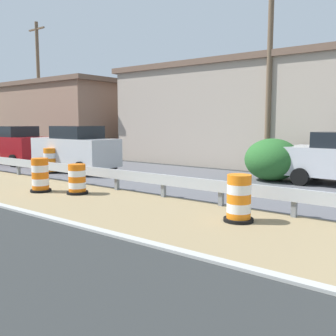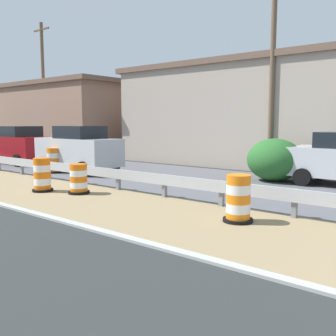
# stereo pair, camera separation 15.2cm
# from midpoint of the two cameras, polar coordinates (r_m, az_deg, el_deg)

# --- Properties ---
(traffic_barrel_nearest) EXTENTS (0.69, 0.69, 1.09)m
(traffic_barrel_nearest) POSITION_cam_midpoint_polar(r_m,az_deg,el_deg) (8.87, 10.09, -4.81)
(traffic_barrel_nearest) COLOR orange
(traffic_barrel_nearest) RESTS_ON ground
(traffic_barrel_close) EXTENTS (0.68, 0.68, 0.95)m
(traffic_barrel_close) POSITION_cam_midpoint_polar(r_m,az_deg,el_deg) (12.44, -13.81, -1.85)
(traffic_barrel_close) COLOR orange
(traffic_barrel_close) RESTS_ON ground
(traffic_barrel_mid) EXTENTS (0.67, 0.67, 1.11)m
(traffic_barrel_mid) POSITION_cam_midpoint_polar(r_m,az_deg,el_deg) (13.15, -18.93, -1.23)
(traffic_barrel_mid) COLOR orange
(traffic_barrel_mid) RESTS_ON ground
(traffic_barrel_far) EXTENTS (0.70, 0.70, 1.13)m
(traffic_barrel_far) POSITION_cam_midpoint_polar(r_m,az_deg,el_deg) (17.82, -17.49, 0.90)
(traffic_barrel_far) COLOR orange
(traffic_barrel_far) RESTS_ON ground
(car_lead_near_lane) EXTENTS (1.97, 4.38, 2.10)m
(car_lead_near_lane) POSITION_cam_midpoint_polar(r_m,az_deg,el_deg) (17.87, -13.97, 2.77)
(car_lead_near_lane) COLOR silver
(car_lead_near_lane) RESTS_ON ground
(car_distant_b) EXTENTS (2.20, 4.66, 2.06)m
(car_distant_b) POSITION_cam_midpoint_polar(r_m,az_deg,el_deg) (22.61, -22.38, 3.23)
(car_distant_b) COLOR maroon
(car_distant_b) RESTS_ON ground
(roadside_shop_near) EXTENTS (8.07, 16.23, 5.41)m
(roadside_shop_near) POSITION_cam_midpoint_polar(r_m,az_deg,el_deg) (21.87, 14.63, 7.84)
(roadside_shop_near) COLOR #AD9E8E
(roadside_shop_near) RESTS_ON ground
(roadside_shop_far) EXTENTS (8.79, 16.27, 5.13)m
(roadside_shop_far) POSITION_cam_midpoint_polar(r_m,az_deg,el_deg) (32.47, -16.35, 7.16)
(roadside_shop_far) COLOR #93705B
(roadside_shop_far) RESTS_ON ground
(utility_pole_near) EXTENTS (0.24, 1.80, 9.20)m
(utility_pole_near) POSITION_cam_midpoint_polar(r_m,az_deg,el_deg) (17.75, 14.74, 14.73)
(utility_pole_near) COLOR brown
(utility_pole_near) RESTS_ON ground
(utility_pole_mid) EXTENTS (0.24, 1.80, 9.40)m
(utility_pole_mid) POSITION_cam_midpoint_polar(r_m,az_deg,el_deg) (29.89, -18.97, 11.51)
(utility_pole_mid) COLOR brown
(utility_pole_mid) RESTS_ON ground
(bush_roadside) EXTENTS (2.12, 2.12, 1.65)m
(bush_roadside) POSITION_cam_midpoint_polar(r_m,az_deg,el_deg) (15.32, 15.09, 1.23)
(bush_roadside) COLOR #286028
(bush_roadside) RESTS_ON ground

